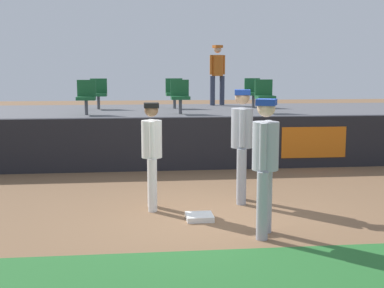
# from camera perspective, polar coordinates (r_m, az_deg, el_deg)

# --- Properties ---
(ground_plane) EXTENTS (60.00, 60.00, 0.00)m
(ground_plane) POSITION_cam_1_polar(r_m,az_deg,el_deg) (7.88, 2.57, -8.25)
(ground_plane) COLOR brown
(first_base) EXTENTS (0.40, 0.40, 0.08)m
(first_base) POSITION_cam_1_polar(r_m,az_deg,el_deg) (7.86, 0.82, -7.98)
(first_base) COLOR white
(first_base) RESTS_ON ground_plane
(player_fielder_home) EXTENTS (0.32, 0.54, 1.71)m
(player_fielder_home) POSITION_cam_1_polar(r_m,az_deg,el_deg) (8.29, -4.39, -0.47)
(player_fielder_home) COLOR white
(player_fielder_home) RESTS_ON ground_plane
(player_runner_visitor) EXTENTS (0.42, 0.52, 1.89)m
(player_runner_visitor) POSITION_cam_1_polar(r_m,az_deg,el_deg) (8.72, 5.48, 0.70)
(player_runner_visitor) COLOR #9EA3AD
(player_runner_visitor) RESTS_ON ground_plane
(player_coach_visitor) EXTENTS (0.46, 0.48, 1.85)m
(player_coach_visitor) POSITION_cam_1_polar(r_m,az_deg,el_deg) (6.96, 8.02, -1.49)
(player_coach_visitor) COLOR #9EA3AD
(player_coach_visitor) RESTS_ON ground_plane
(field_wall) EXTENTS (18.00, 0.26, 1.17)m
(field_wall) POSITION_cam_1_polar(r_m,az_deg,el_deg) (11.60, -0.38, 0.05)
(field_wall) COLOR black
(field_wall) RESTS_ON ground_plane
(bleacher_platform) EXTENTS (18.00, 4.80, 1.13)m
(bleacher_platform) POSITION_cam_1_polar(r_m,az_deg,el_deg) (14.14, -1.53, 1.43)
(bleacher_platform) COLOR #59595E
(bleacher_platform) RESTS_ON ground_plane
(seat_back_left) EXTENTS (0.46, 0.44, 0.84)m
(seat_back_left) POSITION_cam_1_polar(r_m,az_deg,el_deg) (14.71, -10.19, 5.62)
(seat_back_left) COLOR #4C4C51
(seat_back_left) RESTS_ON bleacher_platform
(seat_back_right) EXTENTS (0.44, 0.44, 0.84)m
(seat_back_right) POSITION_cam_1_polar(r_m,az_deg,el_deg) (15.06, 6.68, 5.75)
(seat_back_right) COLOR #4C4C51
(seat_back_right) RESTS_ON bleacher_platform
(seat_front_right) EXTENTS (0.45, 0.44, 0.84)m
(seat_front_right) POSITION_cam_1_polar(r_m,az_deg,el_deg) (13.29, 7.95, 5.41)
(seat_front_right) COLOR #4C4C51
(seat_front_right) RESTS_ON bleacher_platform
(seat_front_left) EXTENTS (0.45, 0.44, 0.84)m
(seat_front_left) POSITION_cam_1_polar(r_m,az_deg,el_deg) (12.93, -11.49, 5.25)
(seat_front_left) COLOR #4C4C51
(seat_front_left) RESTS_ON bleacher_platform
(seat_back_center) EXTENTS (0.48, 0.44, 0.84)m
(seat_back_center) POSITION_cam_1_polar(r_m,az_deg,el_deg) (14.72, -1.95, 5.75)
(seat_back_center) COLOR #4C4C51
(seat_back_center) RESTS_ON bleacher_platform
(seat_front_center) EXTENTS (0.45, 0.44, 0.84)m
(seat_front_center) POSITION_cam_1_polar(r_m,az_deg,el_deg) (12.93, -1.31, 5.41)
(seat_front_center) COLOR #4C4C51
(seat_front_center) RESTS_ON bleacher_platform
(spectator_hooded) EXTENTS (0.49, 0.43, 1.81)m
(spectator_hooded) POSITION_cam_1_polar(r_m,az_deg,el_deg) (16.03, 2.80, 8.02)
(spectator_hooded) COLOR #33384C
(spectator_hooded) RESTS_ON bleacher_platform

